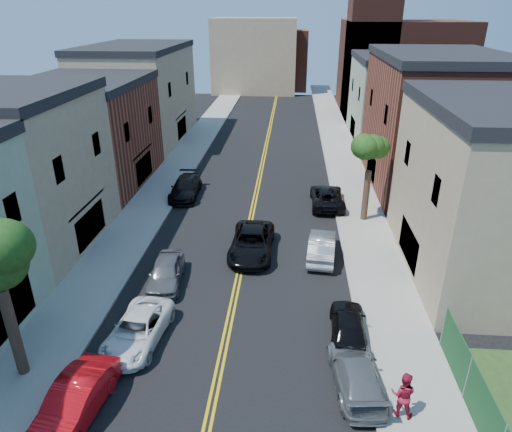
% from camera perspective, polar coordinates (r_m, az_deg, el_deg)
% --- Properties ---
extents(sidewalk_left, '(3.20, 100.00, 0.15)m').
position_cam_1_polar(sidewalk_left, '(43.07, -9.99, 5.90)').
color(sidewalk_left, gray).
rests_on(sidewalk_left, ground).
extents(sidewalk_right, '(3.20, 100.00, 0.15)m').
position_cam_1_polar(sidewalk_right, '(42.09, 11.45, 5.33)').
color(sidewalk_right, gray).
rests_on(sidewalk_right, ground).
extents(curb_left, '(0.30, 100.00, 0.15)m').
position_cam_1_polar(curb_left, '(42.68, -7.70, 5.88)').
color(curb_left, gray).
rests_on(curb_left, ground).
extents(curb_right, '(0.30, 100.00, 0.15)m').
position_cam_1_polar(curb_right, '(41.91, 9.07, 5.43)').
color(curb_right, gray).
rests_on(curb_right, ground).
extents(bldg_left_tan_near, '(9.00, 10.00, 9.00)m').
position_cam_1_polar(bldg_left_tan_near, '(31.00, -28.38, 4.43)').
color(bldg_left_tan_near, '#998466').
rests_on(bldg_left_tan_near, ground).
extents(bldg_left_brick, '(9.00, 12.00, 8.00)m').
position_cam_1_polar(bldg_left_brick, '(40.37, -20.31, 9.30)').
color(bldg_left_brick, brown).
rests_on(bldg_left_brick, ground).
extents(bldg_left_tan_far, '(9.00, 16.00, 9.50)m').
position_cam_1_polar(bldg_left_tan_far, '(52.97, -14.36, 14.25)').
color(bldg_left_tan_far, '#998466').
rests_on(bldg_left_tan_far, ground).
extents(bldg_right_tan, '(9.00, 12.00, 9.00)m').
position_cam_1_polar(bldg_right_tan, '(27.65, 28.42, 2.21)').
color(bldg_right_tan, '#998466').
rests_on(bldg_right_tan, ground).
extents(bldg_right_brick, '(9.00, 14.00, 10.00)m').
position_cam_1_polar(bldg_right_brick, '(40.11, 21.17, 10.56)').
color(bldg_right_brick, brown).
rests_on(bldg_right_brick, ground).
extents(bldg_right_palegrn, '(9.00, 12.00, 8.50)m').
position_cam_1_polar(bldg_right_palegrn, '(53.55, 17.13, 13.50)').
color(bldg_right_palegrn, gray).
rests_on(bldg_right_palegrn, ground).
extents(church, '(16.20, 14.20, 22.60)m').
position_cam_1_polar(church, '(68.24, 16.91, 18.30)').
color(church, '#4C2319').
rests_on(church, ground).
extents(backdrop_left, '(14.00, 8.00, 12.00)m').
position_cam_1_polar(backdrop_left, '(82.11, -0.19, 19.33)').
color(backdrop_left, '#998466').
rests_on(backdrop_left, ground).
extents(backdrop_center, '(10.00, 8.00, 10.00)m').
position_cam_1_polar(backdrop_center, '(85.96, 2.85, 18.87)').
color(backdrop_center, brown).
rests_on(backdrop_center, ground).
extents(tree_right_far, '(4.40, 4.40, 8.03)m').
position_cam_1_polar(tree_right_far, '(30.98, 14.30, 9.12)').
color(tree_right_far, '#3C2A1E').
rests_on(tree_right_far, sidewalk_right).
extents(red_sedan, '(2.00, 4.56, 1.46)m').
position_cam_1_polar(red_sedan, '(18.91, -21.72, -20.76)').
color(red_sedan, red).
rests_on(red_sedan, ground).
extents(white_pickup, '(2.53, 4.77, 1.28)m').
position_cam_1_polar(white_pickup, '(21.52, -14.57, -13.57)').
color(white_pickup, white).
rests_on(white_pickup, ground).
extents(grey_car_left, '(2.03, 4.28, 1.41)m').
position_cam_1_polar(grey_car_left, '(25.12, -11.16, -6.94)').
color(grey_car_left, '#56585D').
rests_on(grey_car_left, ground).
extents(black_car_left, '(2.22, 5.12, 1.47)m').
position_cam_1_polar(black_car_left, '(36.36, -8.79, 3.53)').
color(black_car_left, black).
rests_on(black_car_left, ground).
extents(grey_car_right, '(2.20, 4.58, 1.29)m').
position_cam_1_polar(grey_car_right, '(19.28, 12.41, -18.58)').
color(grey_car_right, slate).
rests_on(grey_car_right, ground).
extents(black_car_right, '(1.77, 3.97, 1.33)m').
position_cam_1_polar(black_car_right, '(21.51, 11.45, -13.15)').
color(black_car_right, black).
rests_on(black_car_right, ground).
extents(silver_car_right, '(1.95, 4.50, 1.44)m').
position_cam_1_polar(silver_car_right, '(27.43, 8.21, -3.78)').
color(silver_car_right, '#A4A7AC').
rests_on(silver_car_right, ground).
extents(dark_car_right_far, '(2.42, 5.12, 1.41)m').
position_cam_1_polar(dark_car_right_far, '(34.68, 8.87, 2.41)').
color(dark_car_right_far, black).
rests_on(dark_car_right_far, ground).
extents(black_suv_lane, '(2.58, 5.42, 1.50)m').
position_cam_1_polar(black_suv_lane, '(27.53, -0.53, -3.33)').
color(black_suv_lane, black).
rests_on(black_suv_lane, ground).
extents(pedestrian_right, '(1.06, 0.93, 1.85)m').
position_cam_1_polar(pedestrian_right, '(18.29, 17.88, -20.42)').
color(pedestrian_right, maroon).
rests_on(pedestrian_right, sidewalk_right).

